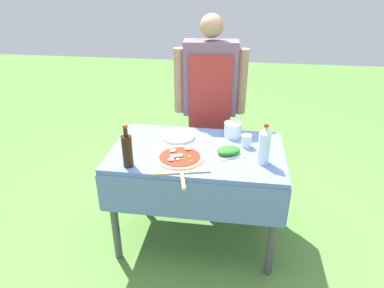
% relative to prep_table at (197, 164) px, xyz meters
% --- Properties ---
extents(ground_plane, '(12.00, 12.00, 0.00)m').
position_rel_prep_table_xyz_m(ground_plane, '(0.00, 0.00, -0.67)').
color(ground_plane, '#517F38').
extents(prep_table, '(1.22, 0.76, 0.78)m').
position_rel_prep_table_xyz_m(prep_table, '(0.00, 0.00, 0.00)').
color(prep_table, '#607AB7').
rests_on(prep_table, ground).
extents(person_cook, '(0.61, 0.23, 1.62)m').
position_rel_prep_table_xyz_m(person_cook, '(0.02, 0.65, 0.29)').
color(person_cook, '#70604C').
rests_on(person_cook, ground).
extents(pizza_on_peel, '(0.43, 0.57, 0.05)m').
position_rel_prep_table_xyz_m(pizza_on_peel, '(-0.09, -0.17, 0.13)').
color(pizza_on_peel, tan).
rests_on(pizza_on_peel, prep_table).
extents(oil_bottle, '(0.07, 0.07, 0.29)m').
position_rel_prep_table_xyz_m(oil_bottle, '(-0.41, -0.29, 0.23)').
color(oil_bottle, black).
rests_on(oil_bottle, prep_table).
extents(water_bottle, '(0.08, 0.08, 0.28)m').
position_rel_prep_table_xyz_m(water_bottle, '(0.45, -0.12, 0.25)').
color(water_bottle, silver).
rests_on(water_bottle, prep_table).
extents(herb_container, '(0.24, 0.22, 0.05)m').
position_rel_prep_table_xyz_m(herb_container, '(0.22, -0.04, 0.14)').
color(herb_container, silver).
rests_on(herb_container, prep_table).
extents(mixing_tub, '(0.13, 0.13, 0.11)m').
position_rel_prep_table_xyz_m(mixing_tub, '(0.24, 0.25, 0.17)').
color(mixing_tub, silver).
rests_on(mixing_tub, prep_table).
extents(plate_stack, '(0.25, 0.25, 0.02)m').
position_rel_prep_table_xyz_m(plate_stack, '(-0.17, 0.17, 0.12)').
color(plate_stack, beige).
rests_on(plate_stack, prep_table).
extents(sauce_jar, '(0.07, 0.07, 0.09)m').
position_rel_prep_table_xyz_m(sauce_jar, '(0.34, 0.09, 0.15)').
color(sauce_jar, silver).
rests_on(sauce_jar, prep_table).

